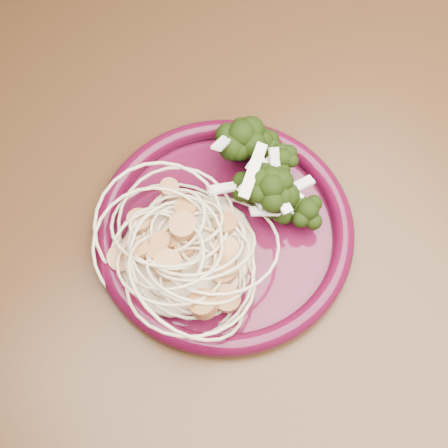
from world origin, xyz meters
TOP-DOWN VIEW (x-y plane):
  - dining_table at (0.00, 0.00)m, footprint 1.20×0.80m
  - dinner_plate at (0.09, -0.05)m, footprint 0.25×0.25m
  - spaghetti_pile at (0.05, -0.05)m, footprint 0.14×0.12m
  - scallop_cluster at (0.05, -0.05)m, footprint 0.13×0.13m
  - broccoli_pile at (0.14, -0.05)m, footprint 0.09×0.15m
  - onion_garnish at (0.14, -0.05)m, footprint 0.07×0.10m

SIDE VIEW (x-z plane):
  - dining_table at x=0.00m, z-range 0.28..1.03m
  - dinner_plate at x=0.09m, z-range 0.75..0.77m
  - spaghetti_pile at x=0.05m, z-range 0.76..0.79m
  - broccoli_pile at x=0.14m, z-range 0.76..0.81m
  - scallop_cluster at x=0.05m, z-range 0.79..0.83m
  - onion_garnish at x=0.14m, z-range 0.79..0.84m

